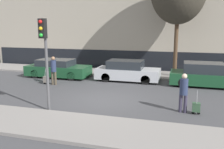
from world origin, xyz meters
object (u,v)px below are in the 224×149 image
parked_car_0 (58,69)px  parked_car_1 (127,71)px  trolley_right (196,107)px  traffic_light (45,47)px  pedestrian_left (54,69)px  trolley_left (46,79)px  parked_car_2 (205,75)px  pedestrian_right (184,91)px

parked_car_0 → parked_car_1: parked_car_1 is taller
trolley_right → traffic_light: size_ratio=0.26×
parked_car_1 → pedestrian_left: pedestrian_left is taller
parked_car_1 → trolley_right: 7.09m
pedestrian_left → trolley_right: 9.05m
parked_car_1 → pedestrian_left: size_ratio=2.38×
trolley_left → parked_car_1: bearing=27.8°
parked_car_1 → pedestrian_left: bearing=-149.3°
parked_car_0 → parked_car_1: (5.12, 0.23, 0.03)m
parked_car_0 → parked_car_2: bearing=0.3°
parked_car_1 → pedestrian_left: 4.88m
parked_car_1 → parked_car_2: (4.96, -0.17, 0.02)m
parked_car_0 → pedestrian_right: size_ratio=2.67×
pedestrian_left → traffic_light: bearing=-66.0°
pedestrian_right → parked_car_1: bearing=-47.7°
parked_car_2 → trolley_left: (-9.70, -2.33, -0.36)m
parked_car_2 → pedestrian_right: 5.56m
parked_car_2 → pedestrian_right: (-1.25, -5.41, 0.29)m
trolley_left → trolley_right: bearing=-19.4°
pedestrian_left → trolley_left: (-0.55, -0.02, -0.71)m
trolley_left → traffic_light: traffic_light is taller
trolley_right → parked_car_1: bearing=126.9°
pedestrian_left → trolley_right: bearing=-22.6°
parked_car_2 → pedestrian_left: bearing=-165.8°
parked_car_1 → traffic_light: 7.64m
parked_car_1 → parked_car_2: 4.96m
trolley_right → traffic_light: bearing=-167.4°
pedestrian_right → parked_car_2: bearing=-94.3°
pedestrian_left → parked_car_1: bearing=28.8°
parked_car_0 → traffic_light: (3.16, -6.83, 2.20)m
trolley_left → pedestrian_right: size_ratio=0.62×
pedestrian_right → traffic_light: 6.15m
parked_car_0 → pedestrian_left: pedestrian_left is taller
trolley_right → parked_car_0: bearing=149.9°
pedestrian_right → trolley_right: 0.86m
parked_car_0 → trolley_left: parked_car_0 is taller
trolley_left → traffic_light: size_ratio=0.27×
parked_car_2 → pedestrian_left: (-9.15, -2.31, 0.35)m
parked_car_2 → trolley_left: size_ratio=4.04×
parked_car_1 → traffic_light: size_ratio=1.08×
pedestrian_left → traffic_light: (2.22, -4.57, 1.79)m
parked_car_0 → pedestrian_left: size_ratio=2.53×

